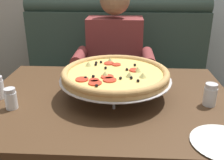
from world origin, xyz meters
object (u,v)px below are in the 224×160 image
(dining_table, at_px, (108,114))
(shaker_parmesan, at_px, (11,100))
(pizza, at_px, (115,74))
(booth_bench, at_px, (115,88))
(plate_near_left, at_px, (224,141))
(shaker_pepper_flakes, at_px, (210,96))
(diner_main, at_px, (114,63))

(dining_table, xyz_separation_m, shaker_parmesan, (-0.42, -0.13, 0.13))
(shaker_parmesan, bearing_deg, pizza, 19.30)
(booth_bench, bearing_deg, shaker_parmesan, -111.93)
(pizza, relative_size, plate_near_left, 2.27)
(shaker_pepper_flakes, xyz_separation_m, plate_near_left, (-0.03, -0.30, -0.03))
(dining_table, distance_m, shaker_parmesan, 0.46)
(shaker_parmesan, bearing_deg, booth_bench, 68.07)
(pizza, height_order, shaker_parmesan, pizza)
(booth_bench, height_order, pizza, booth_bench)
(diner_main, xyz_separation_m, plate_near_left, (0.43, -0.99, 0.05))
(booth_bench, bearing_deg, pizza, -87.80)
(diner_main, distance_m, pizza, 0.63)
(pizza, bearing_deg, booth_bench, 92.20)
(booth_bench, bearing_deg, shaker_pepper_flakes, -64.19)
(plate_near_left, bearing_deg, diner_main, 113.43)
(shaker_parmesan, distance_m, plate_near_left, 0.88)
(booth_bench, xyz_separation_m, shaker_parmesan, (-0.42, -1.04, 0.39))
(booth_bench, xyz_separation_m, shaker_pepper_flakes, (0.46, -0.96, 0.40))
(shaker_parmesan, bearing_deg, plate_near_left, -14.34)
(pizza, bearing_deg, shaker_parmesan, -160.70)
(diner_main, bearing_deg, dining_table, -90.27)
(booth_bench, xyz_separation_m, diner_main, (0.00, -0.27, 0.31))
(dining_table, height_order, pizza, pizza)
(shaker_parmesan, xyz_separation_m, shaker_pepper_flakes, (0.88, 0.08, 0.00))
(booth_bench, bearing_deg, diner_main, -89.36)
(pizza, height_order, plate_near_left, pizza)
(booth_bench, relative_size, shaker_parmesan, 16.69)
(booth_bench, distance_m, pizza, 1.00)
(pizza, bearing_deg, diner_main, 92.88)
(diner_main, xyz_separation_m, shaker_parmesan, (-0.42, -0.77, 0.08))
(dining_table, relative_size, plate_near_left, 5.10)
(dining_table, bearing_deg, pizza, 39.31)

